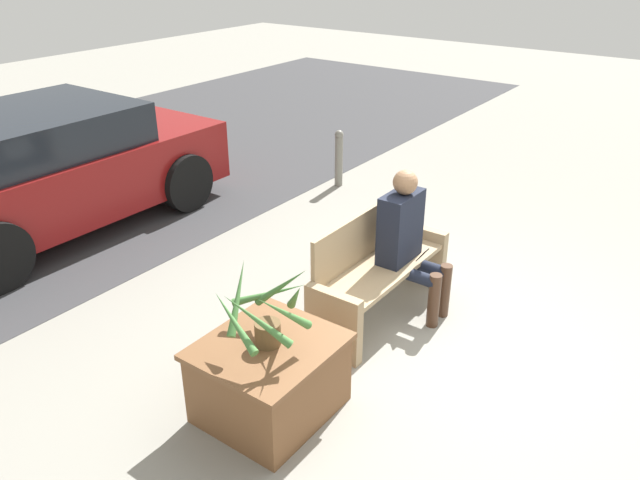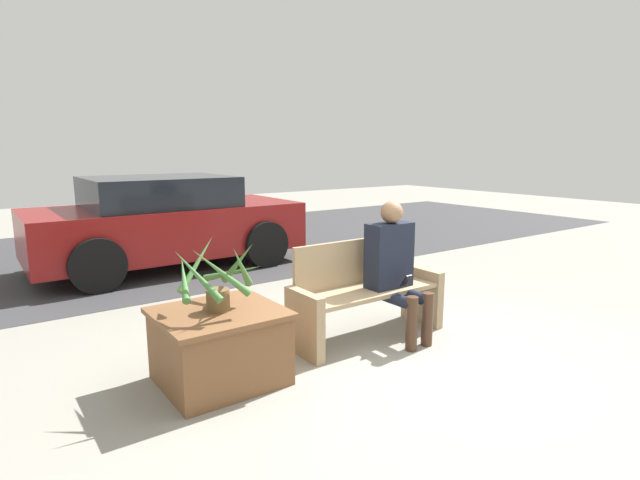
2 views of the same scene
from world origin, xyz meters
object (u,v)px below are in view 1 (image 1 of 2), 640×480
Objects in this scene: person_seated at (408,236)px; potted_plant at (266,312)px; planter_box at (270,375)px; bench at (376,270)px; bollard_post at (339,157)px; parked_car at (47,169)px.

person_seated is 1.82× the size of potted_plant.
person_seated is at bearing -3.07° from planter_box.
potted_plant is at bearing -177.31° from bench.
bollard_post is at bearing 40.35° from bench.
potted_plant is at bearing -151.75° from bollard_post.
potted_plant is 0.19× the size of parked_car.
person_seated is 1.42× the size of planter_box.
bench is 1.59m from potted_plant.
potted_plant reaches higher than planter_box.
bench is at bearing 2.78° from planter_box.
bench is 1.68× the size of planter_box.
planter_box is at bearing -103.32° from parked_car.
potted_plant is (-1.53, -0.07, 0.39)m from bench.
potted_plant reaches higher than bollard_post.
parked_car is at bearing 100.84° from person_seated.
parked_car is (0.96, 4.04, -0.13)m from potted_plant.
person_seated reaches higher than potted_plant.
parked_car reaches higher than bollard_post.
bench is 3.16m from bollard_post.
parked_car reaches higher than person_seated.
planter_box is 1.21× the size of bollard_post.
planter_box is (-1.75, 0.09, -0.42)m from person_seated.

